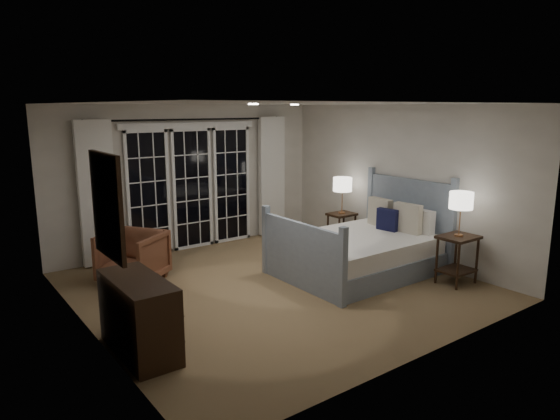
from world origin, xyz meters
TOP-DOWN VIEW (x-y plane):
  - floor at (0.00, 0.00)m, footprint 5.00×5.00m
  - ceiling at (0.00, 0.00)m, footprint 5.00×5.00m
  - wall_left at (-2.50, 0.00)m, footprint 0.02×5.00m
  - wall_right at (2.50, 0.00)m, footprint 0.02×5.00m
  - wall_back at (0.00, 2.50)m, footprint 5.00×0.02m
  - wall_front at (0.00, -2.50)m, footprint 5.00×0.02m
  - french_doors at (0.00, 2.46)m, footprint 2.50×0.04m
  - curtain_rod at (0.00, 2.40)m, footprint 3.50×0.03m
  - curtain_left at (-1.65, 2.38)m, footprint 0.55×0.10m
  - curtain_right at (1.65, 2.38)m, footprint 0.55×0.10m
  - downlight_a at (0.80, 0.60)m, footprint 0.12×0.12m
  - downlight_b at (-0.60, -0.40)m, footprint 0.12×0.12m
  - bed at (1.41, -0.27)m, footprint 2.29×1.65m
  - nightstand_left at (2.13, -1.43)m, footprint 0.53×0.43m
  - nightstand_right at (2.17, 0.96)m, footprint 0.46×0.37m
  - lamp_left at (2.13, -1.43)m, footprint 0.32×0.32m
  - lamp_right at (2.17, 0.96)m, footprint 0.33×0.33m
  - armchair at (-1.52, 1.35)m, footprint 1.10×1.10m
  - dresser at (-2.23, -0.73)m, footprint 0.47×1.11m
  - mirror at (-2.47, -0.73)m, footprint 0.05×0.85m

SIDE VIEW (x-z plane):
  - floor at x=0.00m, z-range 0.00..0.00m
  - bed at x=1.41m, z-range -0.33..1.00m
  - armchair at x=-1.52m, z-range 0.00..0.73m
  - dresser at x=-2.23m, z-range 0.00..0.79m
  - nightstand_right at x=2.17m, z-range 0.09..0.69m
  - nightstand_left at x=2.13m, z-range 0.11..0.81m
  - french_doors at x=0.00m, z-range -0.01..2.19m
  - lamp_right at x=2.17m, z-range 0.79..1.43m
  - curtain_left at x=-1.65m, z-range 0.02..2.27m
  - curtain_right at x=1.65m, z-range 0.02..2.27m
  - lamp_left at x=2.13m, z-range 0.88..1.50m
  - wall_left at x=-2.50m, z-range 0.00..2.50m
  - wall_right at x=2.50m, z-range 0.00..2.50m
  - wall_back at x=0.00m, z-range 0.00..2.50m
  - wall_front at x=0.00m, z-range 0.00..2.50m
  - mirror at x=-2.47m, z-range 1.05..2.05m
  - curtain_rod at x=0.00m, z-range 2.23..2.27m
  - downlight_a at x=0.80m, z-range 2.48..2.50m
  - downlight_b at x=-0.60m, z-range 2.48..2.50m
  - ceiling at x=0.00m, z-range 2.50..2.50m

